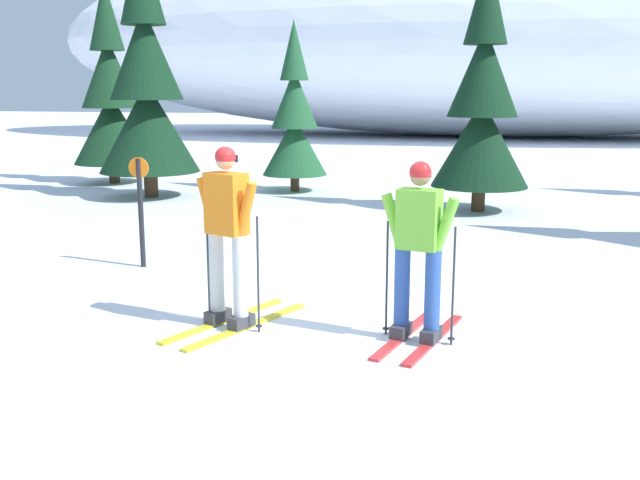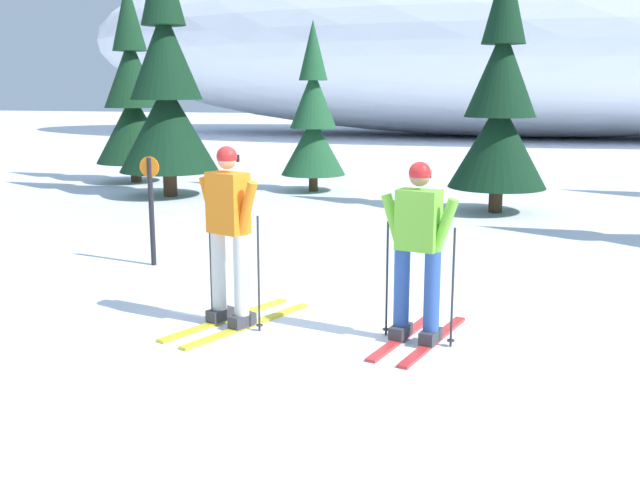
% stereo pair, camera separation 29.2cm
% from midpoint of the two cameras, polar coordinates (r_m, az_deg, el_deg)
% --- Properties ---
extents(ground_plane, '(120.00, 120.00, 0.00)m').
position_cam_midpoint_polar(ground_plane, '(7.54, -0.15, -6.72)').
color(ground_plane, white).
extents(skier_orange_jacket, '(1.08, 1.82, 1.83)m').
position_cam_midpoint_polar(skier_orange_jacket, '(7.36, -5.92, 0.47)').
color(skier_orange_jacket, gold).
rests_on(skier_orange_jacket, ground).
extents(skier_lime_jacket, '(0.78, 1.63, 1.73)m').
position_cam_midpoint_polar(skier_lime_jacket, '(6.91, 8.82, -0.82)').
color(skier_lime_jacket, red).
rests_on(skier_lime_jacket, ground).
extents(pine_tree_far_left, '(1.94, 1.94, 5.02)m').
position_cam_midpoint_polar(pine_tree_far_left, '(19.42, -13.95, 10.56)').
color(pine_tree_far_left, '#47301E').
rests_on(pine_tree_far_left, ground).
extents(pine_tree_left, '(2.18, 2.18, 5.66)m').
position_cam_midpoint_polar(pine_tree_left, '(16.65, -11.36, 11.45)').
color(pine_tree_left, '#47301E').
rests_on(pine_tree_left, ground).
extents(pine_tree_center_left, '(1.51, 1.51, 3.90)m').
position_cam_midpoint_polar(pine_tree_center_left, '(17.16, -0.04, 9.22)').
color(pine_tree_center_left, '#47301E').
rests_on(pine_tree_center_left, ground).
extents(pine_tree_center_right, '(1.88, 1.88, 4.87)m').
position_cam_midpoint_polar(pine_tree_center_right, '(14.62, 14.39, 10.02)').
color(pine_tree_center_right, '#47301E').
rests_on(pine_tree_center_right, ground).
extents(snow_ridge_background, '(45.86, 16.97, 9.81)m').
position_cam_midpoint_polar(snow_ridge_background, '(38.25, 15.77, 15.10)').
color(snow_ridge_background, white).
rests_on(snow_ridge_background, ground).
extents(trail_marker_post, '(0.28, 0.07, 1.49)m').
position_cam_midpoint_polar(trail_marker_post, '(10.15, -12.18, 2.73)').
color(trail_marker_post, black).
rests_on(trail_marker_post, ground).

